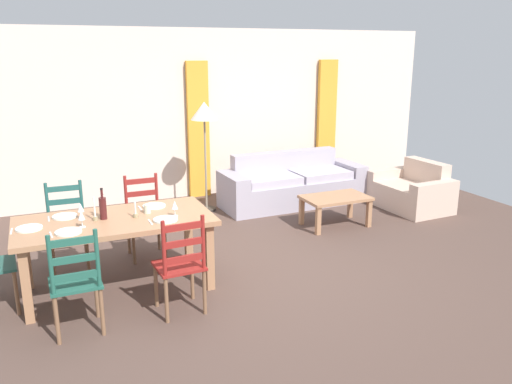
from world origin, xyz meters
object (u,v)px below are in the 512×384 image
(wine_glass_near_left, at_px, (81,216))
(wine_glass_near_right, at_px, (175,206))
(wine_bottle, at_px, (103,208))
(armchair_upholstered, at_px, (413,192))
(dining_chair_far_right, at_px, (145,217))
(dining_chair_near_right, at_px, (181,265))
(coffee_table, at_px, (335,201))
(couch, at_px, (291,185))
(standing_lamp, at_px, (204,118))
(dining_chair_near_left, at_px, (76,282))
(wine_glass_far_left, at_px, (81,208))
(dining_chair_far_left, at_px, (67,226))
(dining_table, at_px, (115,227))
(coffee_cup_primary, at_px, (147,209))

(wine_glass_near_left, relative_size, wine_glass_near_right, 1.00)
(wine_bottle, distance_m, armchair_upholstered, 4.88)
(wine_glass_near_right, bearing_deg, dining_chair_far_right, 97.74)
(dining_chair_near_right, distance_m, armchair_upholstered, 4.56)
(coffee_table, bearing_deg, couch, 92.81)
(dining_chair_near_right, relative_size, standing_lamp, 0.59)
(dining_chair_near_left, distance_m, wine_bottle, 0.95)
(wine_bottle, distance_m, wine_glass_far_left, 0.22)
(wine_bottle, height_order, wine_glass_far_left, wine_bottle)
(dining_chair_far_left, distance_m, armchair_upholstered, 5.06)
(dining_table, relative_size, dining_chair_near_right, 1.98)
(dining_chair_far_right, distance_m, wine_bottle, 1.01)
(wine_bottle, xyz_separation_m, coffee_table, (3.17, 0.78, -0.51))
(dining_chair_near_left, height_order, couch, dining_chair_near_left)
(wine_glass_far_left, height_order, standing_lamp, standing_lamp)
(coffee_cup_primary, relative_size, armchair_upholstered, 0.08)
(wine_glass_near_right, height_order, standing_lamp, standing_lamp)
(dining_chair_near_right, height_order, dining_chair_far_left, same)
(wine_glass_far_left, bearing_deg, dining_chair_far_right, 41.73)
(wine_bottle, distance_m, coffee_table, 3.31)
(coffee_table, height_order, armchair_upholstered, armchair_upholstered)
(dining_chair_near_left, xyz_separation_m, armchair_upholstered, (5.09, 1.82, -0.23))
(dining_chair_near_left, relative_size, wine_glass_far_left, 5.96)
(dining_chair_far_left, height_order, coffee_cup_primary, dining_chair_far_left)
(wine_bottle, distance_m, wine_glass_near_left, 0.28)
(wine_glass_near_left, distance_m, couch, 4.02)
(wine_glass_near_right, bearing_deg, wine_glass_far_left, 162.06)
(dining_chair_far_left, height_order, wine_glass_near_right, dining_chair_far_left)
(dining_chair_far_left, xyz_separation_m, coffee_cup_primary, (0.75, -0.73, 0.32))
(dining_chair_near_left, xyz_separation_m, dining_chair_far_right, (0.90, 1.54, 0.00))
(dining_chair_near_left, height_order, dining_chair_far_right, same)
(wine_glass_near_right, xyz_separation_m, wine_glass_far_left, (-0.87, 0.28, 0.00))
(couch, distance_m, standing_lamp, 1.76)
(dining_chair_near_left, height_order, standing_lamp, standing_lamp)
(dining_chair_near_right, distance_m, couch, 3.78)
(coffee_cup_primary, distance_m, couch, 3.36)
(standing_lamp, bearing_deg, wine_bottle, -128.93)
(wine_glass_near_left, xyz_separation_m, coffee_cup_primary, (0.66, 0.20, -0.07))
(dining_chair_near_right, xyz_separation_m, wine_glass_near_left, (-0.77, 0.61, 0.38))
(dining_chair_near_left, relative_size, coffee_cup_primary, 10.67)
(wine_glass_near_left, bearing_deg, armchair_upholstered, 13.76)
(dining_chair_far_right, bearing_deg, wine_bottle, -125.75)
(wine_bottle, bearing_deg, dining_chair_far_right, 54.25)
(couch, height_order, standing_lamp, standing_lamp)
(wine_glass_near_left, bearing_deg, coffee_cup_primary, 16.83)
(dining_chair_near_right, xyz_separation_m, armchair_upholstered, (4.18, 1.82, -0.23))
(dining_chair_near_right, height_order, wine_bottle, wine_bottle)
(dining_chair_near_left, height_order, wine_glass_near_right, dining_chair_near_left)
(armchair_upholstered, bearing_deg, coffee_table, -170.78)
(dining_chair_far_left, distance_m, dining_chair_far_right, 0.86)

